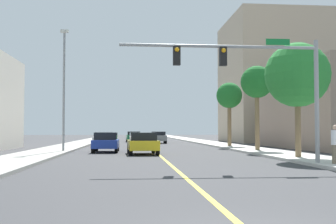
{
  "coord_description": "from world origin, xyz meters",
  "views": [
    {
      "loc": [
        -1.87,
        -5.72,
        1.61
      ],
      "look_at": [
        0.27,
        18.08,
        2.65
      ],
      "focal_mm": 44.88,
      "sensor_mm": 36.0,
      "label": 1
    }
  ],
  "objects_px": {
    "car_white": "(104,139)",
    "pedestrian": "(336,144)",
    "palm_near": "(297,75)",
    "car_gray": "(158,137)",
    "traffic_signal_mast": "(255,71)",
    "palm_mid": "(257,83)",
    "car_yellow": "(143,143)",
    "palm_far": "(229,97)",
    "street_lamp": "(64,84)",
    "car_green": "(133,137)",
    "car_blue": "(106,142)"
  },
  "relations": [
    {
      "from": "traffic_signal_mast",
      "to": "pedestrian",
      "type": "relative_size",
      "value": 5.31
    },
    {
      "from": "palm_near",
      "to": "car_green",
      "type": "distance_m",
      "value": 36.25
    },
    {
      "from": "car_blue",
      "to": "car_white",
      "type": "xyz_separation_m",
      "value": [
        -0.79,
        10.48,
        -0.03
      ]
    },
    {
      "from": "car_blue",
      "to": "car_green",
      "type": "relative_size",
      "value": 0.95
    },
    {
      "from": "traffic_signal_mast",
      "to": "pedestrian",
      "type": "xyz_separation_m",
      "value": [
        3.37,
        -0.62,
        -3.27
      ]
    },
    {
      "from": "palm_far",
      "to": "car_white",
      "type": "bearing_deg",
      "value": 166.62
    },
    {
      "from": "palm_far",
      "to": "pedestrian",
      "type": "relative_size",
      "value": 3.52
    },
    {
      "from": "street_lamp",
      "to": "palm_far",
      "type": "relative_size",
      "value": 1.46
    },
    {
      "from": "traffic_signal_mast",
      "to": "car_green",
      "type": "relative_size",
      "value": 2.14
    },
    {
      "from": "car_white",
      "to": "pedestrian",
      "type": "xyz_separation_m",
      "value": [
        11.49,
        -24.03,
        0.27
      ]
    },
    {
      "from": "traffic_signal_mast",
      "to": "street_lamp",
      "type": "relative_size",
      "value": 1.04
    },
    {
      "from": "pedestrian",
      "to": "street_lamp",
      "type": "bearing_deg",
      "value": 118.53
    },
    {
      "from": "palm_near",
      "to": "pedestrian",
      "type": "height_order",
      "value": "palm_near"
    },
    {
      "from": "palm_mid",
      "to": "car_gray",
      "type": "distance_m",
      "value": 22.2
    },
    {
      "from": "car_blue",
      "to": "pedestrian",
      "type": "relative_size",
      "value": 2.37
    },
    {
      "from": "traffic_signal_mast",
      "to": "car_gray",
      "type": "bearing_deg",
      "value": 93.65
    },
    {
      "from": "palm_near",
      "to": "car_yellow",
      "type": "distance_m",
      "value": 10.82
    },
    {
      "from": "palm_mid",
      "to": "car_blue",
      "type": "distance_m",
      "value": 12.04
    },
    {
      "from": "car_white",
      "to": "pedestrian",
      "type": "distance_m",
      "value": 26.63
    },
    {
      "from": "street_lamp",
      "to": "car_green",
      "type": "xyz_separation_m",
      "value": [
        5.17,
        26.8,
        -4.17
      ]
    },
    {
      "from": "palm_near",
      "to": "palm_mid",
      "type": "height_order",
      "value": "palm_mid"
    },
    {
      "from": "street_lamp",
      "to": "palm_mid",
      "type": "height_order",
      "value": "street_lamp"
    },
    {
      "from": "palm_mid",
      "to": "car_blue",
      "type": "bearing_deg",
      "value": 176.78
    },
    {
      "from": "palm_mid",
      "to": "car_white",
      "type": "relative_size",
      "value": 1.51
    },
    {
      "from": "palm_near",
      "to": "car_gray",
      "type": "relative_size",
      "value": 1.62
    },
    {
      "from": "street_lamp",
      "to": "car_white",
      "type": "height_order",
      "value": "street_lamp"
    },
    {
      "from": "traffic_signal_mast",
      "to": "street_lamp",
      "type": "distance_m",
      "value": 15.97
    },
    {
      "from": "palm_near",
      "to": "palm_far",
      "type": "xyz_separation_m",
      "value": [
        0.15,
        16.57,
        0.16
      ]
    },
    {
      "from": "palm_near",
      "to": "car_blue",
      "type": "relative_size",
      "value": 1.56
    },
    {
      "from": "car_white",
      "to": "car_yellow",
      "type": "bearing_deg",
      "value": 105.74
    },
    {
      "from": "car_yellow",
      "to": "pedestrian",
      "type": "height_order",
      "value": "pedestrian"
    },
    {
      "from": "palm_near",
      "to": "pedestrian",
      "type": "xyz_separation_m",
      "value": [
        -0.22,
        -4.63,
        -3.63
      ]
    },
    {
      "from": "street_lamp",
      "to": "pedestrian",
      "type": "height_order",
      "value": "street_lamp"
    },
    {
      "from": "car_blue",
      "to": "car_green",
      "type": "height_order",
      "value": "car_blue"
    },
    {
      "from": "pedestrian",
      "to": "car_gray",
      "type": "bearing_deg",
      "value": 80.86
    },
    {
      "from": "palm_mid",
      "to": "car_yellow",
      "type": "relative_size",
      "value": 1.6
    },
    {
      "from": "traffic_signal_mast",
      "to": "car_blue",
      "type": "xyz_separation_m",
      "value": [
        -7.34,
        12.93,
        -3.51
      ]
    },
    {
      "from": "car_yellow",
      "to": "car_white",
      "type": "bearing_deg",
      "value": 101.35
    },
    {
      "from": "palm_mid",
      "to": "car_green",
      "type": "xyz_separation_m",
      "value": [
        -8.99,
        26.68,
        -4.37
      ]
    },
    {
      "from": "car_blue",
      "to": "car_gray",
      "type": "bearing_deg",
      "value": 75.89
    },
    {
      "from": "car_white",
      "to": "car_green",
      "type": "xyz_separation_m",
      "value": [
        2.99,
        15.58,
        0.02
      ]
    },
    {
      "from": "car_gray",
      "to": "street_lamp",
      "type": "bearing_deg",
      "value": -110.42
    },
    {
      "from": "car_yellow",
      "to": "pedestrian",
      "type": "bearing_deg",
      "value": -54.6
    },
    {
      "from": "palm_mid",
      "to": "pedestrian",
      "type": "relative_size",
      "value": 3.71
    },
    {
      "from": "car_gray",
      "to": "car_white",
      "type": "height_order",
      "value": "car_gray"
    },
    {
      "from": "car_yellow",
      "to": "palm_mid",
      "type": "bearing_deg",
      "value": 13.9
    },
    {
      "from": "street_lamp",
      "to": "traffic_signal_mast",
      "type": "bearing_deg",
      "value": -49.79
    },
    {
      "from": "palm_mid",
      "to": "palm_near",
      "type": "bearing_deg",
      "value": -91.93
    },
    {
      "from": "palm_far",
      "to": "car_green",
      "type": "bearing_deg",
      "value": 115.73
    },
    {
      "from": "street_lamp",
      "to": "car_yellow",
      "type": "xyz_separation_m",
      "value": [
        5.57,
        -2.43,
        -4.16
      ]
    }
  ]
}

